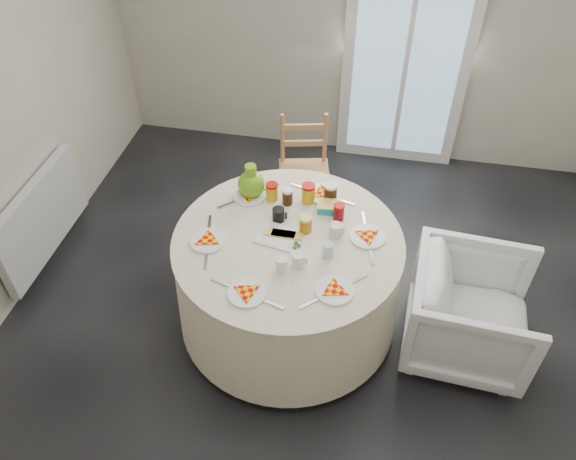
% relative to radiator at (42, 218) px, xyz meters
% --- Properties ---
extents(floor, '(4.00, 4.00, 0.00)m').
position_rel_radiator_xyz_m(floor, '(1.94, -0.20, -0.38)').
color(floor, black).
rests_on(floor, ground).
extents(wall_back, '(4.00, 0.02, 2.60)m').
position_rel_radiator_xyz_m(wall_back, '(1.94, 1.80, 0.92)').
color(wall_back, '#BCB5A3').
rests_on(wall_back, floor).
extents(glass_door, '(1.00, 0.08, 2.10)m').
position_rel_radiator_xyz_m(glass_door, '(2.34, 1.75, 0.67)').
color(glass_door, silver).
rests_on(glass_door, floor).
extents(radiator, '(0.07, 1.00, 0.55)m').
position_rel_radiator_xyz_m(radiator, '(0.00, 0.00, 0.00)').
color(radiator, silver).
rests_on(radiator, floor).
extents(table, '(1.37, 1.37, 0.70)m').
position_rel_radiator_xyz_m(table, '(1.78, -0.23, -0.01)').
color(table, beige).
rests_on(table, floor).
extents(wooden_chair, '(0.44, 0.43, 0.83)m').
position_rel_radiator_xyz_m(wooden_chair, '(1.69, 0.81, 0.09)').
color(wooden_chair, '#AA6C43').
rests_on(wooden_chair, floor).
extents(armchair, '(0.71, 0.75, 0.72)m').
position_rel_radiator_xyz_m(armchair, '(2.88, -0.23, 0.01)').
color(armchair, white).
rests_on(armchair, floor).
extents(place_settings, '(1.40, 1.40, 0.02)m').
position_rel_radiator_xyz_m(place_settings, '(1.78, -0.23, 0.39)').
color(place_settings, silver).
rests_on(place_settings, table).
extents(jar_cluster, '(0.54, 0.39, 0.14)m').
position_rel_radiator_xyz_m(jar_cluster, '(1.81, 0.06, 0.44)').
color(jar_cluster, maroon).
rests_on(jar_cluster, table).
extents(butter_tub, '(0.15, 0.11, 0.06)m').
position_rel_radiator_xyz_m(butter_tub, '(1.97, 0.07, 0.41)').
color(butter_tub, '#0E9EB2').
rests_on(butter_tub, table).
extents(green_pitcher, '(0.22, 0.22, 0.22)m').
position_rel_radiator_xyz_m(green_pitcher, '(1.48, 0.12, 0.49)').
color(green_pitcher, '#60A315').
rests_on(green_pitcher, table).
extents(cheese_platter, '(0.33, 0.25, 0.04)m').
position_rel_radiator_xyz_m(cheese_platter, '(1.74, -0.22, 0.39)').
color(cheese_platter, silver).
rests_on(cheese_platter, table).
extents(mugs_glasses, '(0.65, 0.65, 0.10)m').
position_rel_radiator_xyz_m(mugs_glasses, '(1.87, -0.19, 0.43)').
color(mugs_glasses, gray).
rests_on(mugs_glasses, table).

